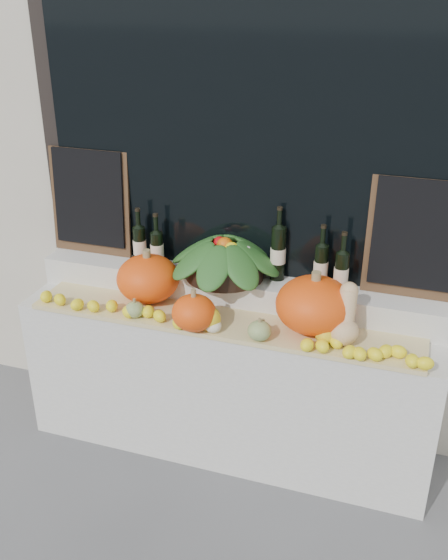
{
  "coord_description": "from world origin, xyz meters",
  "views": [
    {
      "loc": [
        0.91,
        -1.31,
        2.53
      ],
      "look_at": [
        0.0,
        1.45,
        1.12
      ],
      "focal_mm": 40.0,
      "sensor_mm": 36.0,
      "label": 1
    }
  ],
  "objects_px": {
    "butternut_squash": "(345,319)",
    "pumpkin_left": "(148,279)",
    "produce_bowl": "(225,257)",
    "pumpkin_right": "(314,305)",
    "wine_bottle_tall": "(278,253)"
  },
  "relations": [
    {
      "from": "butternut_squash",
      "to": "wine_bottle_tall",
      "type": "relative_size",
      "value": 0.71
    },
    {
      "from": "pumpkin_right",
      "to": "butternut_squash",
      "type": "height_order",
      "value": "butternut_squash"
    },
    {
      "from": "pumpkin_right",
      "to": "wine_bottle_tall",
      "type": "distance_m",
      "value": 0.39
    },
    {
      "from": "pumpkin_left",
      "to": "pumpkin_right",
      "type": "height_order",
      "value": "pumpkin_right"
    },
    {
      "from": "produce_bowl",
      "to": "butternut_squash",
      "type": "bearing_deg",
      "value": -20.35
    },
    {
      "from": "butternut_squash",
      "to": "produce_bowl",
      "type": "height_order",
      "value": "produce_bowl"
    },
    {
      "from": "butternut_squash",
      "to": "pumpkin_left",
      "type": "bearing_deg",
      "value": 174.71
    },
    {
      "from": "butternut_squash",
      "to": "produce_bowl",
      "type": "relative_size",
      "value": 0.44
    },
    {
      "from": "pumpkin_left",
      "to": "produce_bowl",
      "type": "distance_m",
      "value": 0.44
    },
    {
      "from": "butternut_squash",
      "to": "produce_bowl",
      "type": "bearing_deg",
      "value": 159.65
    },
    {
      "from": "pumpkin_left",
      "to": "butternut_squash",
      "type": "height_order",
      "value": "butternut_squash"
    },
    {
      "from": "pumpkin_left",
      "to": "butternut_squash",
      "type": "distance_m",
      "value": 1.1
    },
    {
      "from": "pumpkin_left",
      "to": "produce_bowl",
      "type": "xyz_separation_m",
      "value": [
        0.39,
        0.16,
        0.12
      ]
    },
    {
      "from": "wine_bottle_tall",
      "to": "pumpkin_left",
      "type": "bearing_deg",
      "value": -162.31
    },
    {
      "from": "wine_bottle_tall",
      "to": "butternut_squash",
      "type": "bearing_deg",
      "value": -37.07
    }
  ]
}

